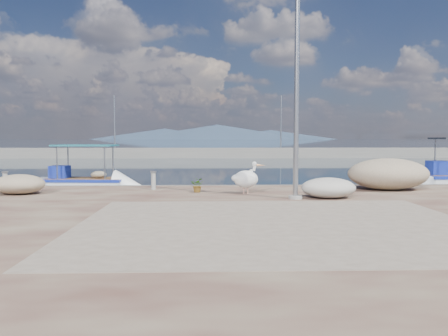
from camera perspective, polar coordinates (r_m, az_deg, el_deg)
The scene contains 14 objects.
ground at distance 12.98m, azimuth 0.52°, elevation -6.91°, with size 1400.00×1400.00×0.00m, color #162635.
quay at distance 7.10m, azimuth 2.49°, elevation -14.11°, with size 44.00×22.00×0.50m, color #46221E.
quay_patch at distance 10.04m, azimuth 6.96°, elevation -7.25°, with size 9.00×7.00×0.01m, color gray.
breakwater at distance 52.77m, azimuth -1.21°, elevation 1.99°, with size 120.00×2.20×7.50m.
mountains at distance 662.79m, azimuth -1.33°, elevation 4.61°, with size 370.00×280.00×22.00m.
boat_left at distance 22.03m, azimuth -17.68°, elevation -2.09°, with size 5.26×2.09×2.47m.
pelican at distance 15.23m, azimuth 2.94°, elevation -1.39°, with size 1.16×0.61×1.12m.
lamp_post at distance 14.14m, azimuth 9.44°, elevation 9.39°, with size 0.44×0.96×7.00m.
bollard_near at distance 16.61m, azimuth -9.19°, elevation -1.50°, with size 0.23×0.23×0.70m.
bollard_far at distance 18.37m, azimuth -26.68°, elevation -1.36°, with size 0.23×0.23×0.70m.
potted_plant at distance 15.63m, azimuth -3.45°, elevation -2.24°, with size 0.47×0.41×0.52m, color #33722D.
net_pile_c at distance 17.47m, azimuth 20.66°, elevation -0.74°, with size 3.01×2.15×1.18m, color #C2AD90.
net_pile_d at distance 14.54m, azimuth 13.47°, elevation -2.53°, with size 1.76×1.32×0.66m, color #BAB7AC.
net_pile_b at distance 16.70m, azimuth -25.22°, elevation -1.93°, with size 1.77×1.37×0.69m, color #C2AD90.
Camera 1 is at (-0.51, -12.73, 2.46)m, focal length 35.00 mm.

